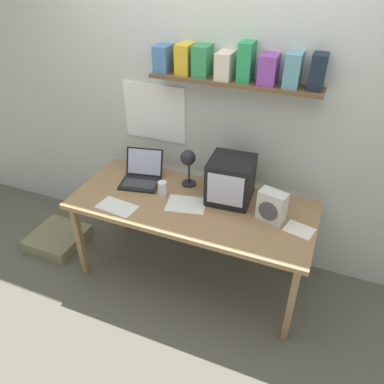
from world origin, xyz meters
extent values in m
plane|color=#5F5D4F|center=(0.00, 0.00, 0.00)|extent=(12.00, 12.00, 0.00)
cube|color=silver|center=(0.00, 0.49, 1.30)|extent=(5.60, 0.06, 2.60)
cube|color=white|center=(-0.51, 0.45, 1.18)|extent=(0.53, 0.01, 0.46)
cube|color=brown|center=(0.15, 0.37, 1.52)|extent=(1.20, 0.18, 0.02)
cube|color=teal|center=(-0.38, 0.39, 1.63)|extent=(0.11, 0.15, 0.18)
cube|color=gold|center=(-0.22, 0.39, 1.64)|extent=(0.10, 0.14, 0.20)
cube|color=#328C4E|center=(-0.08, 0.39, 1.64)|extent=(0.11, 0.15, 0.21)
cube|color=beige|center=(0.08, 0.38, 1.63)|extent=(0.10, 0.16, 0.18)
cube|color=#269550|center=(0.23, 0.39, 1.66)|extent=(0.09, 0.14, 0.25)
cube|color=purple|center=(0.38, 0.38, 1.63)|extent=(0.11, 0.16, 0.19)
cube|color=#5A92A0|center=(0.53, 0.38, 1.64)|extent=(0.10, 0.15, 0.21)
cube|color=#182330|center=(0.68, 0.39, 1.65)|extent=(0.09, 0.14, 0.22)
cube|color=#9D774E|center=(0.00, 0.00, 0.70)|extent=(1.79, 0.77, 0.03)
cube|color=#9D774E|center=(-0.83, -0.32, 0.34)|extent=(0.04, 0.05, 0.68)
cube|color=#9D774E|center=(0.83, -0.32, 0.34)|extent=(0.04, 0.05, 0.68)
cube|color=#9D774E|center=(-0.83, 0.32, 0.34)|extent=(0.04, 0.05, 0.68)
cube|color=#9D774E|center=(0.83, 0.32, 0.34)|extent=(0.04, 0.05, 0.68)
cube|color=black|center=(0.24, 0.17, 0.88)|extent=(0.33, 0.33, 0.33)
cube|color=silver|center=(0.25, 0.01, 0.89)|extent=(0.26, 0.02, 0.24)
cube|color=black|center=(-0.48, 0.08, 0.73)|extent=(0.34, 0.28, 0.02)
cube|color=#38383A|center=(-0.47, 0.07, 0.74)|extent=(0.28, 0.17, 0.00)
cube|color=black|center=(-0.51, 0.23, 0.84)|extent=(0.31, 0.14, 0.21)
cube|color=#B3B8D8|center=(-0.51, 0.23, 0.84)|extent=(0.28, 0.13, 0.19)
cylinder|color=#232326|center=(-0.12, 0.23, 0.73)|extent=(0.11, 0.11, 0.01)
cylinder|color=#232326|center=(-0.12, 0.23, 0.86)|extent=(0.02, 0.02, 0.26)
sphere|color=#232326|center=(-0.10, 0.17, 0.99)|extent=(0.12, 0.12, 0.12)
cylinder|color=white|center=(-0.25, 0.02, 0.77)|extent=(0.07, 0.07, 0.11)
cylinder|color=yellow|center=(-0.25, 0.02, 0.76)|extent=(0.06, 0.06, 0.08)
cube|color=silver|center=(0.57, 0.03, 0.83)|extent=(0.21, 0.15, 0.22)
cylinder|color=#4C4C51|center=(0.56, -0.02, 0.82)|extent=(0.14, 0.04, 0.14)
cube|color=white|center=(0.78, -0.01, 0.72)|extent=(0.21, 0.18, 0.00)
cube|color=white|center=(-0.03, -0.03, 0.72)|extent=(0.32, 0.27, 0.00)
cube|color=silver|center=(-0.49, -0.25, 0.72)|extent=(0.30, 0.19, 0.00)
cube|color=gray|center=(-1.28, -0.12, 0.06)|extent=(0.45, 0.45, 0.11)
camera|label=1|loc=(0.85, -2.07, 2.31)|focal=35.00mm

